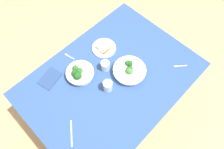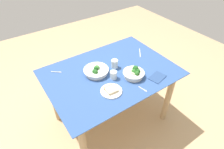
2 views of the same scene
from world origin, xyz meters
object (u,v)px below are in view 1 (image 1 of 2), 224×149
object	(u,v)px
fork_by_near_bowl	(180,66)
table_knife_left	(71,133)
water_glass_side	(105,66)
fork_by_far_bowl	(69,56)
napkin_folded_upper	(50,78)
bread_side_plate	(104,48)
broccoli_bowl_near	(129,71)
water_glass_center	(108,86)
broccoli_bowl_far	(80,73)

from	to	relation	value
fork_by_near_bowl	table_knife_left	distance (m)	0.99
water_glass_side	fork_by_far_bowl	bearing A→B (deg)	114.64
fork_by_near_bowl	napkin_folded_upper	bearing A→B (deg)	1.74
water_glass_side	bread_side_plate	bearing A→B (deg)	48.87
napkin_folded_upper	broccoli_bowl_near	bearing A→B (deg)	-40.41
fork_by_far_bowl	table_knife_left	bearing A→B (deg)	129.40
bread_side_plate	water_glass_center	bearing A→B (deg)	-129.88
fork_by_far_bowl	broccoli_bowl_near	bearing A→B (deg)	-164.60
broccoli_bowl_far	fork_by_near_bowl	distance (m)	0.81
water_glass_side	fork_by_near_bowl	bearing A→B (deg)	-43.52
broccoli_bowl_near	bread_side_plate	bearing A→B (deg)	85.89
water_glass_side	fork_by_near_bowl	distance (m)	0.60
table_knife_left	water_glass_side	bearing A→B (deg)	149.00
fork_by_near_bowl	napkin_folded_upper	world-z (taller)	napkin_folded_upper
fork_by_far_bowl	bread_side_plate	bearing A→B (deg)	-132.00
fork_by_far_bowl	table_knife_left	distance (m)	0.63
broccoli_bowl_near	napkin_folded_upper	size ratio (longest dim) A/B	1.54
bread_side_plate	fork_by_far_bowl	bearing A→B (deg)	150.27
broccoli_bowl_near	table_knife_left	bearing A→B (deg)	-176.38
water_glass_center	water_glass_side	bearing A→B (deg)	51.46
bread_side_plate	fork_by_far_bowl	distance (m)	0.30
fork_by_near_bowl	napkin_folded_upper	size ratio (longest dim) A/B	0.53
fork_by_far_bowl	fork_by_near_bowl	size ratio (longest dim) A/B	1.08
broccoli_bowl_far	fork_by_near_bowl	size ratio (longest dim) A/B	2.43
broccoli_bowl_near	napkin_folded_upper	xyz separation A→B (m)	(-0.48, 0.41, -0.03)
broccoli_bowl_far	bread_side_plate	size ratio (longest dim) A/B	1.08
water_glass_center	table_knife_left	bearing A→B (deg)	-171.50
broccoli_bowl_near	water_glass_center	size ratio (longest dim) A/B	2.78
fork_by_near_bowl	broccoli_bowl_near	bearing A→B (deg)	3.64
water_glass_center	table_knife_left	xyz separation A→B (m)	(-0.42, -0.06, -0.04)
water_glass_side	napkin_folded_upper	distance (m)	0.45
broccoli_bowl_far	fork_by_far_bowl	xyz separation A→B (m)	(0.05, 0.20, -0.04)
broccoli_bowl_far	fork_by_near_bowl	bearing A→B (deg)	-39.09
water_glass_side	broccoli_bowl_near	bearing A→B (deg)	-57.23
bread_side_plate	broccoli_bowl_far	bearing A→B (deg)	-170.72
water_glass_center	broccoli_bowl_near	bearing A→B (deg)	-5.87
broccoli_bowl_far	napkin_folded_upper	xyz separation A→B (m)	(-0.18, 0.15, -0.03)
napkin_folded_upper	table_knife_left	bearing A→B (deg)	-109.13
water_glass_side	napkin_folded_upper	xyz separation A→B (m)	(-0.37, 0.24, -0.04)
broccoli_bowl_near	table_knife_left	distance (m)	0.63
water_glass_center	fork_by_far_bowl	distance (m)	0.44
bread_side_plate	napkin_folded_upper	bearing A→B (deg)	168.79
fork_by_far_bowl	broccoli_bowl_far	bearing A→B (deg)	152.74
water_glass_side	fork_by_near_bowl	size ratio (longest dim) A/B	0.90
broccoli_bowl_near	water_glass_center	distance (m)	0.22
water_glass_center	water_glass_side	size ratio (longest dim) A/B	1.15
bread_side_plate	water_glass_side	xyz separation A→B (m)	(-0.13, -0.14, 0.03)
bread_side_plate	water_glass_center	world-z (taller)	water_glass_center
broccoli_bowl_far	bread_side_plate	bearing A→B (deg)	9.28
broccoli_bowl_near	bread_side_plate	xyz separation A→B (m)	(0.02, 0.31, -0.02)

